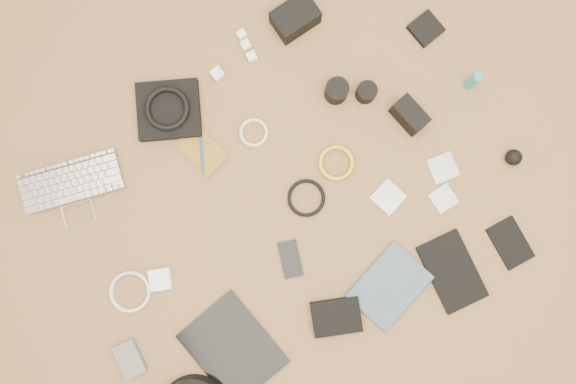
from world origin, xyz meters
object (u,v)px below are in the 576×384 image
laptop (75,196)px  phone (290,259)px  tablet (233,348)px  paperback (410,305)px  dslr_camera (295,18)px

laptop → phone: bearing=-32.2°
tablet → paperback: bearing=-26.4°
paperback → phone: bearing=21.3°
phone → paperback: bearing=-33.3°
tablet → phone: 0.32m
laptop → tablet: (0.20, -0.63, -0.01)m
laptop → paperback: 1.06m
laptop → dslr_camera: 0.86m
dslr_camera → paperback: bearing=-102.3°
phone → laptop: bearing=151.2°
dslr_camera → tablet: (-0.65, -0.78, -0.03)m
dslr_camera → paperback: (-0.12, -0.93, -0.03)m
paperback → laptop: bearing=24.2°
dslr_camera → paperback: size_ratio=0.61×
phone → paperback: paperback is taller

